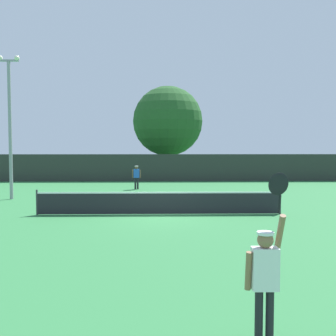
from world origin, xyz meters
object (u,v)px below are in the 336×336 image
player_receiving (136,175)px  parked_car_near (134,167)px  tennis_ball (144,209)px  player_serving (265,270)px  large_tree (168,121)px  light_pole (10,118)px

player_receiving → parked_car_near: bearing=-85.3°
tennis_ball → player_receiving: bearing=95.7°
player_receiving → parked_car_near: size_ratio=0.36×
player_serving → large_tree: bearing=91.4°
tennis_ball → parked_car_near: bearing=95.1°
parked_car_near → player_serving: bearing=-88.7°
parked_car_near → light_pole: bearing=-113.1°
large_tree → parked_car_near: (-3.38, 1.38, -4.48)m
tennis_ball → parked_car_near: size_ratio=0.02×
light_pole → parked_car_near: 18.82m
tennis_ball → light_pole: bearing=152.7°
player_serving → parked_car_near: player_serving is taller
light_pole → player_receiving: bearing=35.7°
large_tree → player_serving: bearing=-88.6°
player_serving → light_pole: (-9.65, 15.99, 3.32)m
light_pole → large_tree: size_ratio=0.90×
light_pole → parked_car_near: (5.49, 17.63, -3.66)m
player_receiving → large_tree: bearing=-101.4°
light_pole → parked_car_near: bearing=72.7°
player_serving → tennis_ball: bearing=100.5°
tennis_ball → large_tree: bearing=85.8°
player_serving → parked_car_near: (-4.16, 33.61, -0.34)m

